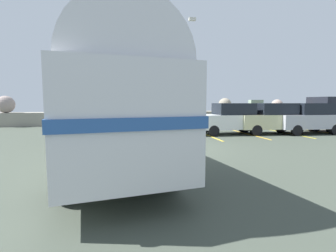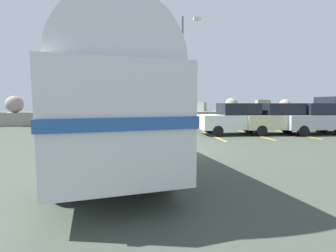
% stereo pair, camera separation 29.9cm
% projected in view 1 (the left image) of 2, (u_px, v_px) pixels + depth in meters
% --- Properties ---
extents(ground, '(32.00, 26.00, 0.02)m').
position_uv_depth(ground, '(168.00, 149.00, 10.19)').
color(ground, '#3F473C').
extents(breakwater, '(31.36, 2.44, 2.44)m').
position_uv_depth(breakwater, '(141.00, 115.00, 21.64)').
color(breakwater, gray).
rests_on(breakwater, ground).
extents(parking_lines, '(10.52, 4.40, 0.01)m').
position_uv_depth(parking_lines, '(288.00, 133.00, 15.10)').
color(parking_lines, gold).
rests_on(parking_lines, ground).
extents(vintage_coach, '(3.73, 8.85, 3.70)m').
position_uv_depth(vintage_coach, '(106.00, 99.00, 7.54)').
color(vintage_coach, black).
rests_on(vintage_coach, ground).
extents(parked_car_nearest, '(4.11, 1.74, 1.86)m').
position_uv_depth(parked_car_nearest, '(230.00, 118.00, 14.73)').
color(parked_car_nearest, black).
rests_on(parked_car_nearest, ground).
extents(parked_car_middle, '(4.19, 1.93, 1.86)m').
position_uv_depth(parked_car_middle, '(272.00, 118.00, 14.91)').
color(parked_car_middle, black).
rests_on(parked_car_middle, ground).
extents(parked_car_far, '(4.12, 1.78, 1.86)m').
position_uv_depth(parked_car_far, '(308.00, 118.00, 14.99)').
color(parked_car_far, black).
rests_on(parked_car_far, ground).
extents(lamp_post, '(1.23, 0.24, 7.31)m').
position_uv_depth(lamp_post, '(179.00, 69.00, 15.75)').
color(lamp_post, '#5B5B60').
rests_on(lamp_post, ground).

